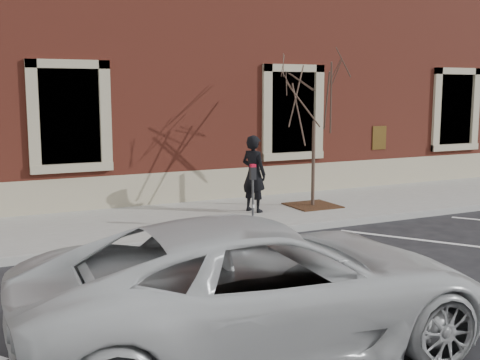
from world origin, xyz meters
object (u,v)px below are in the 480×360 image
man (254,174)px  parking_meter (253,184)px  sapling (314,97)px  white_truck (262,286)px

man → parking_meter: size_ratio=1.36×
sapling → white_truck: 8.45m
parking_meter → white_truck: 5.71m
sapling → white_truck: bearing=-126.6°
white_truck → parking_meter: bearing=-22.6°
parking_meter → sapling: 3.31m
white_truck → sapling: bearing=-33.4°
sapling → white_truck: (-4.89, -6.58, -2.06)m
sapling → man: bearing=179.2°
sapling → white_truck: sapling is taller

